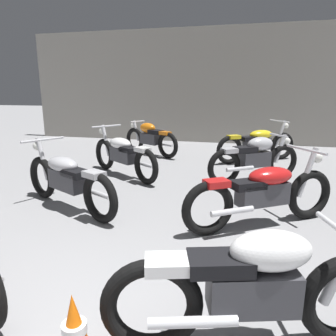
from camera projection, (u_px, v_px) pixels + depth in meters
name	position (u px, v px, depth m)	size (l,w,h in m)	color
back_wall	(214.00, 86.00, 10.11)	(12.59, 0.24, 3.60)	#9E998E
motorcycle_left_row_1	(67.00, 179.00, 4.53)	(1.98, 1.13, 0.97)	black
motorcycle_left_row_2	(123.00, 154.00, 6.28)	(1.84, 1.34, 0.97)	black
motorcycle_left_row_3	(150.00, 138.00, 8.35)	(1.75, 1.09, 0.88)	black
motorcycle_right_row_0	(254.00, 287.00, 2.03)	(1.92, 0.73, 0.88)	black
motorcycle_right_row_1	(263.00, 192.00, 3.93)	(1.87, 1.30, 0.97)	black
motorcycle_right_row_2	(255.00, 158.00, 5.89)	(1.68, 1.22, 0.88)	black
motorcycle_right_row_3	(257.00, 143.00, 7.55)	(1.85, 1.32, 0.97)	black
traffic_cone	(75.00, 336.00, 1.89)	(0.32, 0.32, 0.54)	orange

